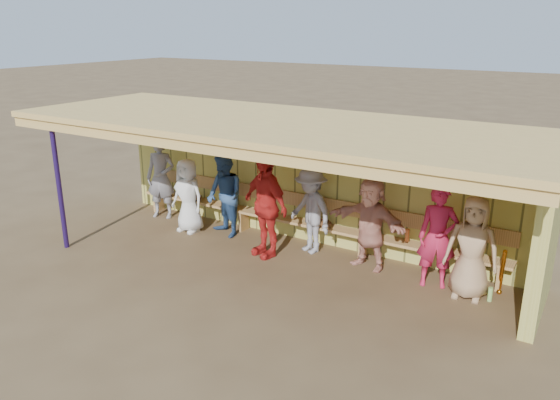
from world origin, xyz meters
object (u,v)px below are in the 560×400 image
(player_d, at_px, (265,205))
(player_h, at_px, (472,248))
(player_f, at_px, (370,223))
(bench, at_px, (301,216))
(player_c, at_px, (225,196))
(player_b, at_px, (188,196))
(player_e, at_px, (311,211))
(player_a, at_px, (161,178))
(player_g, at_px, (438,237))

(player_d, relative_size, player_h, 1.17)
(player_f, bearing_deg, bench, 178.08)
(player_c, height_order, player_f, player_c)
(player_b, bearing_deg, player_e, 10.47)
(player_a, xyz_separation_m, player_c, (1.81, -0.16, -0.06))
(player_b, bearing_deg, player_g, 4.83)
(player_d, height_order, player_g, player_d)
(player_a, relative_size, player_f, 1.09)
(player_f, distance_m, player_h, 1.73)
(player_g, distance_m, bench, 2.75)
(player_c, height_order, player_e, player_c)
(player_g, height_order, player_h, player_g)
(player_b, height_order, player_e, player_e)
(player_a, bearing_deg, player_f, -18.64)
(player_c, bearing_deg, player_e, 28.35)
(player_a, relative_size, bench, 0.23)
(player_h, bearing_deg, player_e, 171.08)
(player_a, height_order, player_c, player_a)
(player_b, height_order, bench, player_b)
(player_c, bearing_deg, player_b, -142.84)
(player_f, relative_size, player_h, 1.00)
(player_e, distance_m, player_f, 1.17)
(player_a, distance_m, player_e, 3.60)
(player_a, xyz_separation_m, player_b, (1.04, -0.35, -0.13))
(player_e, xyz_separation_m, bench, (-0.36, 0.31, -0.26))
(bench, bearing_deg, player_g, -9.88)
(player_e, bearing_deg, player_f, 20.47)
(player_f, height_order, player_h, player_h)
(player_b, distance_m, player_e, 2.58)
(player_a, relative_size, player_h, 1.09)
(player_c, relative_size, player_e, 1.04)
(player_a, relative_size, player_e, 1.11)
(player_d, xyz_separation_m, player_e, (0.61, 0.55, -0.15))
(player_h, bearing_deg, player_f, 169.16)
(player_c, bearing_deg, player_a, -161.97)
(player_a, distance_m, bench, 3.27)
(player_c, relative_size, player_f, 1.02)
(player_d, distance_m, player_h, 3.50)
(player_b, height_order, player_d, player_d)
(player_d, bearing_deg, player_b, -166.73)
(player_b, relative_size, player_h, 0.93)
(player_a, height_order, player_g, player_a)
(player_b, height_order, player_h, player_h)
(player_d, relative_size, bench, 0.25)
(player_a, bearing_deg, player_d, -28.40)
(player_a, distance_m, player_d, 3.04)
(player_d, distance_m, bench, 0.98)
(player_f, bearing_deg, player_a, -169.29)
(player_c, bearing_deg, player_g, 23.17)
(player_h, relative_size, bench, 0.21)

